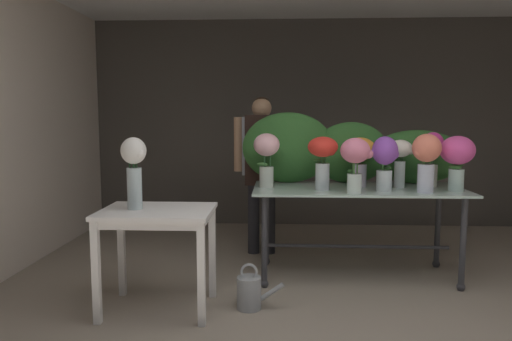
{
  "coord_description": "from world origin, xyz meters",
  "views": [
    {
      "loc": [
        -0.41,
        -2.3,
        1.42
      ],
      "look_at": [
        -0.59,
        1.5,
        0.98
      ],
      "focal_mm": 33.51,
      "sensor_mm": 36.0,
      "label": 1
    }
  ],
  "objects_px": {
    "watering_can": "(250,292)",
    "vase_white_roses_tall": "(134,168)",
    "vase_violet_lilies": "(385,159)",
    "florist": "(262,159)",
    "vase_scarlet_ranunculus": "(323,156)",
    "display_table_glass": "(357,203)",
    "vase_coral_peonies": "(426,158)",
    "vase_ivory_freesia": "(400,157)",
    "side_table_white": "(157,222)",
    "vase_fuchsia_carnations": "(457,155)",
    "vase_blush_stock": "(266,154)",
    "vase_magenta_hydrangea": "(433,153)",
    "vase_sunset_dahlias": "(359,155)",
    "vase_rosy_roses": "(355,158)"
  },
  "relations": [
    {
      "from": "vase_blush_stock",
      "to": "vase_fuchsia_carnations",
      "type": "distance_m",
      "value": 1.58
    },
    {
      "from": "watering_can",
      "to": "vase_rosy_roses",
      "type": "bearing_deg",
      "value": 28.58
    },
    {
      "from": "florist",
      "to": "vase_scarlet_ranunculus",
      "type": "relative_size",
      "value": 3.57
    },
    {
      "from": "vase_scarlet_ranunculus",
      "to": "vase_white_roses_tall",
      "type": "xyz_separation_m",
      "value": [
        -1.4,
        -0.65,
        -0.03
      ]
    },
    {
      "from": "vase_magenta_hydrangea",
      "to": "vase_white_roses_tall",
      "type": "bearing_deg",
      "value": -159.37
    },
    {
      "from": "vase_violet_lilies",
      "to": "vase_scarlet_ranunculus",
      "type": "bearing_deg",
      "value": 176.46
    },
    {
      "from": "vase_scarlet_ranunculus",
      "to": "vase_magenta_hydrangea",
      "type": "xyz_separation_m",
      "value": [
        0.98,
        0.24,
        0.01
      ]
    },
    {
      "from": "vase_fuchsia_carnations",
      "to": "vase_rosy_roses",
      "type": "bearing_deg",
      "value": -169.15
    },
    {
      "from": "vase_magenta_hydrangea",
      "to": "vase_fuchsia_carnations",
      "type": "xyz_separation_m",
      "value": [
        0.12,
        -0.24,
        -0.0
      ]
    },
    {
      "from": "florist",
      "to": "watering_can",
      "type": "height_order",
      "value": "florist"
    },
    {
      "from": "display_table_glass",
      "to": "vase_magenta_hydrangea",
      "type": "height_order",
      "value": "vase_magenta_hydrangea"
    },
    {
      "from": "side_table_white",
      "to": "watering_can",
      "type": "xyz_separation_m",
      "value": [
        0.67,
        0.04,
        -0.53
      ]
    },
    {
      "from": "watering_can",
      "to": "vase_white_roses_tall",
      "type": "bearing_deg",
      "value": -177.02
    },
    {
      "from": "vase_coral_peonies",
      "to": "vase_ivory_freesia",
      "type": "xyz_separation_m",
      "value": [
        -0.14,
        0.26,
        -0.02
      ]
    },
    {
      "from": "vase_white_roses_tall",
      "to": "vase_sunset_dahlias",
      "type": "bearing_deg",
      "value": 26.38
    },
    {
      "from": "vase_blush_stock",
      "to": "vase_ivory_freesia",
      "type": "distance_m",
      "value": 1.16
    },
    {
      "from": "vase_magenta_hydrangea",
      "to": "vase_coral_peonies",
      "type": "bearing_deg",
      "value": -114.71
    },
    {
      "from": "display_table_glass",
      "to": "vase_white_roses_tall",
      "type": "xyz_separation_m",
      "value": [
        -1.72,
        -0.8,
        0.39
      ]
    },
    {
      "from": "side_table_white",
      "to": "vase_fuchsia_carnations",
      "type": "bearing_deg",
      "value": 15.56
    },
    {
      "from": "vase_blush_stock",
      "to": "vase_ivory_freesia",
      "type": "relative_size",
      "value": 1.13
    },
    {
      "from": "vase_magenta_hydrangea",
      "to": "side_table_white",
      "type": "bearing_deg",
      "value": -158.08
    },
    {
      "from": "vase_coral_peonies",
      "to": "vase_blush_stock",
      "type": "height_order",
      "value": "vase_coral_peonies"
    },
    {
      "from": "watering_can",
      "to": "vase_violet_lilies",
      "type": "bearing_deg",
      "value": 28.05
    },
    {
      "from": "vase_scarlet_ranunculus",
      "to": "vase_rosy_roses",
      "type": "height_order",
      "value": "vase_scarlet_ranunculus"
    },
    {
      "from": "vase_sunset_dahlias",
      "to": "vase_ivory_freesia",
      "type": "bearing_deg",
      "value": -6.35
    },
    {
      "from": "vase_blush_stock",
      "to": "vase_coral_peonies",
      "type": "bearing_deg",
      "value": -10.15
    },
    {
      "from": "vase_coral_peonies",
      "to": "vase_blush_stock",
      "type": "bearing_deg",
      "value": 169.85
    },
    {
      "from": "display_table_glass",
      "to": "vase_ivory_freesia",
      "type": "bearing_deg",
      "value": 3.24
    },
    {
      "from": "display_table_glass",
      "to": "vase_scarlet_ranunculus",
      "type": "distance_m",
      "value": 0.55
    },
    {
      "from": "side_table_white",
      "to": "vase_magenta_hydrangea",
      "type": "distance_m",
      "value": 2.44
    },
    {
      "from": "vase_sunset_dahlias",
      "to": "vase_fuchsia_carnations",
      "type": "relative_size",
      "value": 0.95
    },
    {
      "from": "vase_rosy_roses",
      "to": "vase_scarlet_ranunculus",
      "type": "bearing_deg",
      "value": 146.37
    },
    {
      "from": "vase_fuchsia_carnations",
      "to": "vase_magenta_hydrangea",
      "type": "bearing_deg",
      "value": 116.36
    },
    {
      "from": "vase_white_roses_tall",
      "to": "watering_can",
      "type": "distance_m",
      "value": 1.24
    },
    {
      "from": "display_table_glass",
      "to": "vase_violet_lilies",
      "type": "distance_m",
      "value": 0.48
    },
    {
      "from": "vase_fuchsia_carnations",
      "to": "vase_violet_lilies",
      "type": "bearing_deg",
      "value": -176.73
    },
    {
      "from": "vase_magenta_hydrangea",
      "to": "vase_sunset_dahlias",
      "type": "distance_m",
      "value": 0.64
    },
    {
      "from": "vase_magenta_hydrangea",
      "to": "vase_blush_stock",
      "type": "relative_size",
      "value": 1.02
    },
    {
      "from": "vase_white_roses_tall",
      "to": "vase_fuchsia_carnations",
      "type": "bearing_deg",
      "value": 14.66
    },
    {
      "from": "side_table_white",
      "to": "vase_ivory_freesia",
      "type": "relative_size",
      "value": 1.92
    },
    {
      "from": "vase_coral_peonies",
      "to": "vase_violet_lilies",
      "type": "relative_size",
      "value": 1.05
    },
    {
      "from": "florist",
      "to": "vase_scarlet_ranunculus",
      "type": "height_order",
      "value": "florist"
    },
    {
      "from": "vase_violet_lilies",
      "to": "vase_ivory_freesia",
      "type": "relative_size",
      "value": 1.09
    },
    {
      "from": "display_table_glass",
      "to": "vase_scarlet_ranunculus",
      "type": "height_order",
      "value": "vase_scarlet_ranunculus"
    },
    {
      "from": "vase_rosy_roses",
      "to": "florist",
      "type": "bearing_deg",
      "value": 128.26
    },
    {
      "from": "display_table_glass",
      "to": "vase_violet_lilies",
      "type": "xyz_separation_m",
      "value": [
        0.19,
        -0.18,
        0.4
      ]
    },
    {
      "from": "vase_ivory_freesia",
      "to": "vase_white_roses_tall",
      "type": "distance_m",
      "value": 2.24
    },
    {
      "from": "vase_fuchsia_carnations",
      "to": "watering_can",
      "type": "height_order",
      "value": "vase_fuchsia_carnations"
    },
    {
      "from": "vase_blush_stock",
      "to": "vase_scarlet_ranunculus",
      "type": "bearing_deg",
      "value": -16.59
    },
    {
      "from": "vase_magenta_hydrangea",
      "to": "vase_blush_stock",
      "type": "bearing_deg",
      "value": -175.99
    }
  ]
}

